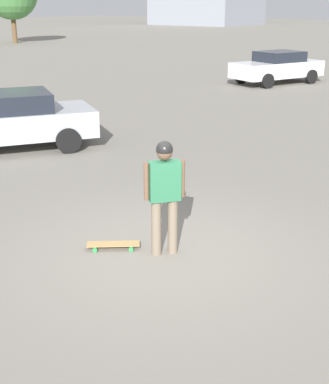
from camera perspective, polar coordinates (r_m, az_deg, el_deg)
The scene contains 5 objects.
ground_plane at distance 8.15m, azimuth -0.00°, elevation -6.50°, with size 220.00×220.00×0.00m, color gray.
person at distance 7.75m, azimuth -0.00°, elevation 0.35°, with size 0.50×0.44×1.74m.
skateboard at distance 8.29m, azimuth -5.48°, elevation -5.59°, with size 0.68×0.75×0.08m.
car_parked_near at distance 14.27m, azimuth -16.31°, elevation 7.39°, with size 4.66×3.82×1.45m.
car_parked_far at distance 25.87m, azimuth 11.95°, elevation 12.93°, with size 4.71×3.16×1.46m.
Camera 1 is at (-5.79, -4.47, 3.58)m, focal length 50.00 mm.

